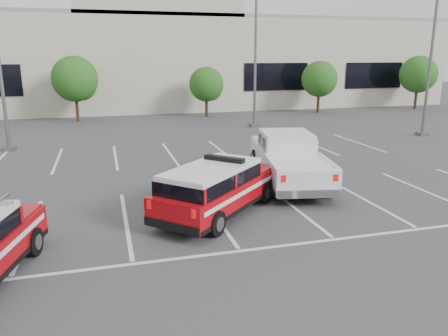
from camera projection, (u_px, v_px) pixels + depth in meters
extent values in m
plane|color=#3A3A3D|center=(213.00, 213.00, 13.81)|extent=(120.00, 120.00, 0.00)
cube|color=silver|center=(186.00, 176.00, 18.00)|extent=(23.00, 15.00, 0.01)
cube|color=beige|center=(133.00, 64.00, 42.66)|extent=(60.00, 15.00, 8.00)
cube|color=gray|center=(131.00, 20.00, 41.62)|extent=(60.00, 15.00, 0.30)
cube|color=beige|center=(153.00, 9.00, 40.52)|extent=(14.00, 12.00, 2.00)
cylinder|color=#3F2B19|center=(77.00, 109.00, 32.81)|extent=(0.24, 0.24, 1.84)
sphere|color=#124412|center=(75.00, 79.00, 32.24)|extent=(3.37, 3.37, 3.37)
sphere|color=#124412|center=(81.00, 86.00, 32.66)|extent=(2.24, 2.24, 2.24)
cylinder|color=#3F2B19|center=(207.00, 107.00, 35.44)|extent=(0.24, 0.24, 1.51)
sphere|color=#124412|center=(206.00, 84.00, 34.97)|extent=(2.77, 2.77, 2.77)
sphere|color=#124412|center=(211.00, 89.00, 35.37)|extent=(1.85, 1.85, 1.85)
cylinder|color=#3F2B19|center=(318.00, 103.00, 38.01)|extent=(0.24, 0.24, 1.67)
sphere|color=#124412|center=(319.00, 79.00, 37.49)|extent=(3.07, 3.07, 3.07)
sphere|color=#124412|center=(322.00, 84.00, 37.90)|extent=(2.05, 2.05, 2.05)
cylinder|color=#3F2B19|center=(416.00, 99.00, 40.58)|extent=(0.24, 0.24, 1.84)
sphere|color=#124412|center=(418.00, 74.00, 40.01)|extent=(3.37, 3.37, 3.37)
sphere|color=#124412|center=(420.00, 80.00, 40.43)|extent=(2.24, 2.24, 2.24)
cube|color=#59595E|center=(10.00, 149.00, 22.91)|extent=(0.60, 0.60, 0.20)
cube|color=#59595E|center=(254.00, 125.00, 30.52)|extent=(0.60, 0.60, 0.20)
cylinder|color=#59595E|center=(255.00, 53.00, 29.29)|extent=(0.18, 0.18, 10.00)
cube|color=#59595E|center=(422.00, 134.00, 27.26)|extent=(0.60, 0.60, 0.20)
cylinder|color=#59595E|center=(431.00, 53.00, 26.03)|extent=(0.18, 0.18, 10.00)
cube|color=#9A070D|center=(219.00, 192.00, 13.69)|extent=(4.87, 4.83, 0.77)
cube|color=black|center=(211.00, 177.00, 13.16)|extent=(3.72, 3.70, 0.40)
cube|color=silver|center=(211.00, 169.00, 13.09)|extent=(3.65, 3.63, 0.15)
cube|color=black|center=(224.00, 159.00, 13.71)|extent=(1.13, 1.14, 0.14)
cube|color=silver|center=(289.00, 162.00, 17.04)|extent=(3.31, 6.50, 0.90)
cube|color=black|center=(286.00, 142.00, 17.41)|extent=(2.36, 2.54, 0.47)
cube|color=silver|center=(286.00, 134.00, 17.33)|extent=(2.31, 2.48, 0.17)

